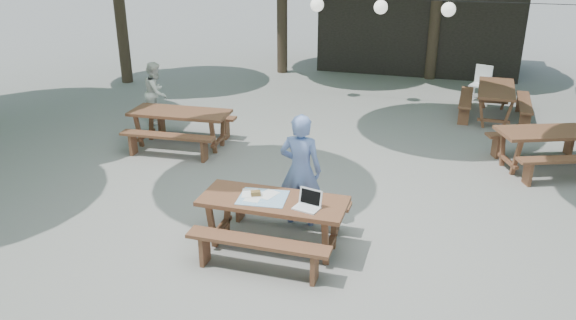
% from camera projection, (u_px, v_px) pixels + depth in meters
% --- Properties ---
extents(ground, '(80.00, 80.00, 0.00)m').
position_uv_depth(ground, '(333.00, 201.00, 9.21)').
color(ground, slate).
rests_on(ground, ground).
extents(pavilion, '(6.00, 3.00, 2.80)m').
position_uv_depth(pavilion, '(420.00, 23.00, 17.86)').
color(pavilion, black).
rests_on(pavilion, ground).
extents(main_picnic_table, '(2.00, 1.58, 0.75)m').
position_uv_depth(main_picnic_table, '(273.00, 223.00, 7.73)').
color(main_picnic_table, '#54321D').
rests_on(main_picnic_table, ground).
extents(picnic_table_nw, '(2.04, 1.69, 0.75)m').
position_uv_depth(picnic_table_nw, '(181.00, 128.00, 11.45)').
color(picnic_table_nw, '#54321D').
rests_on(picnic_table_nw, ground).
extents(picnic_table_ne, '(2.35, 2.17, 0.75)m').
position_uv_depth(picnic_table_ne, '(551.00, 149.00, 10.35)').
color(picnic_table_ne, '#54321D').
rests_on(picnic_table_ne, ground).
extents(picnic_table_far_e, '(1.65, 2.03, 0.75)m').
position_uv_depth(picnic_table_far_e, '(495.00, 102.00, 13.18)').
color(picnic_table_far_e, '#54321D').
rests_on(picnic_table_far_e, ground).
extents(woman, '(0.63, 0.42, 1.72)m').
position_uv_depth(woman, '(301.00, 170.00, 8.24)').
color(woman, '#738ED2').
rests_on(woman, ground).
extents(second_person, '(0.66, 0.78, 1.40)m').
position_uv_depth(second_person, '(156.00, 92.00, 12.82)').
color(second_person, white).
rests_on(second_person, ground).
extents(plastic_chair, '(0.57, 0.57, 0.90)m').
position_uv_depth(plastic_chair, '(479.00, 91.00, 14.64)').
color(plastic_chair, white).
rests_on(plastic_chair, ground).
extents(laptop, '(0.38, 0.33, 0.24)m').
position_uv_depth(laptop, '(308.00, 203.00, 7.35)').
color(laptop, white).
rests_on(laptop, main_picnic_table).
extents(tabletop_clutter, '(0.71, 0.61, 0.08)m').
position_uv_depth(tabletop_clutter, '(261.00, 196.00, 7.65)').
color(tabletop_clutter, '#398CC2').
rests_on(tabletop_clutter, main_picnic_table).
extents(paper_lanterns, '(9.00, 0.34, 0.38)m').
position_uv_depth(paper_lanterns, '(381.00, 7.00, 13.68)').
color(paper_lanterns, black).
rests_on(paper_lanterns, ground).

